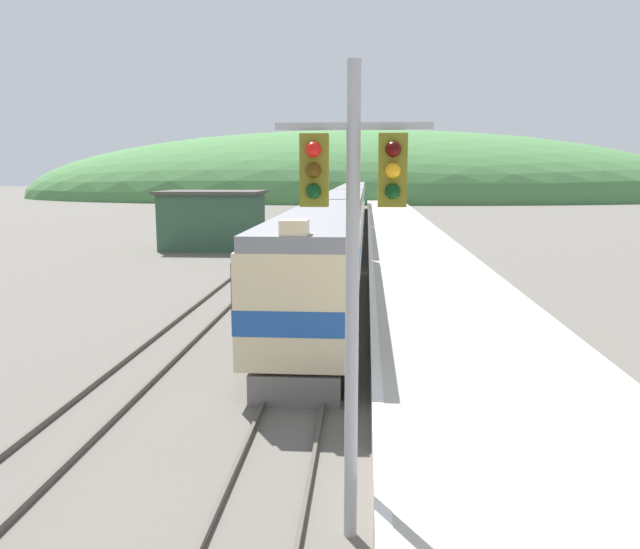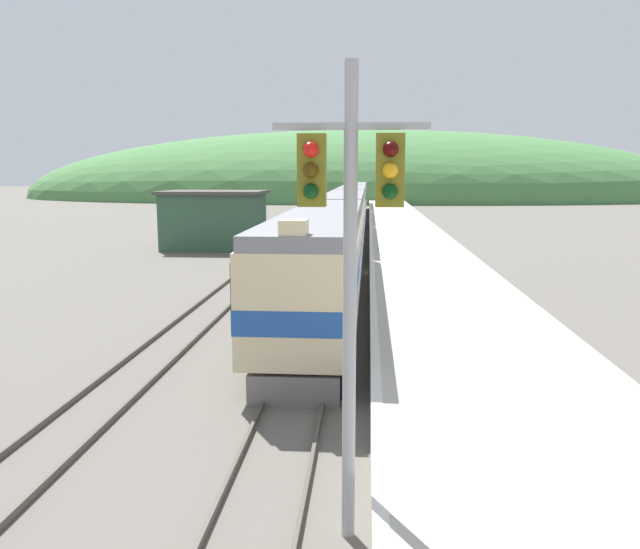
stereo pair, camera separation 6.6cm
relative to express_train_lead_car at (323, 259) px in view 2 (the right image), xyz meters
name	(u,v)px [view 2 (the right image)]	position (x,y,z in m)	size (l,w,h in m)	color
track_main	(353,221)	(0.00, 48.01, -2.17)	(1.52, 180.00, 0.16)	#4C443D
track_siding	(313,221)	(-4.68, 48.01, -2.17)	(1.52, 180.00, 0.16)	#4C443D
platform	(406,235)	(4.85, 28.01, -1.81)	(6.00, 140.00, 0.89)	#BCB5A5
distant_hills	(361,198)	(0.00, 118.22, -2.25)	(153.20, 68.94, 29.87)	#477A42
station_shed	(214,219)	(-9.62, 21.43, -0.10)	(7.44, 5.50, 4.26)	#385B42
express_train_lead_car	(323,259)	(0.00, 0.00, 0.00)	(2.91, 20.20, 4.47)	black
carriage_second	(344,219)	(0.00, 21.58, -0.01)	(2.90, 20.74, 4.11)	black
carriage_third	(352,204)	(0.00, 43.21, -0.01)	(2.90, 20.74, 4.11)	black
carriage_fourth	(356,197)	(0.00, 64.83, -0.01)	(2.90, 20.74, 4.11)	black
signal_mast_main	(350,237)	(1.49, -15.04, 2.39)	(2.20, 0.42, 7.10)	#9E9EA3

